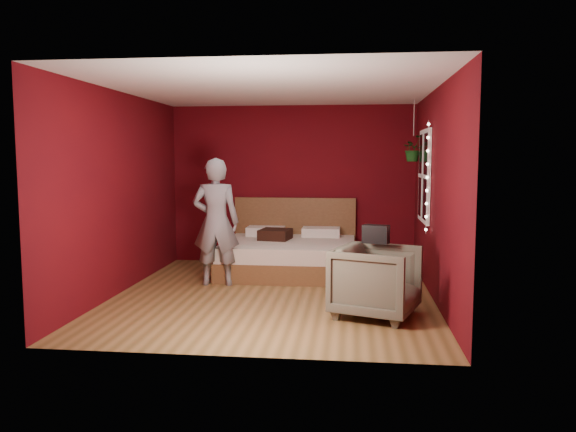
% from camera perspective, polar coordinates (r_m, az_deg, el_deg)
% --- Properties ---
extents(floor, '(4.50, 4.50, 0.00)m').
position_cam_1_polar(floor, '(7.26, -1.48, -8.02)').
color(floor, olive).
rests_on(floor, ground).
extents(room_walls, '(4.04, 4.54, 2.62)m').
position_cam_1_polar(room_walls, '(7.04, -1.52, 5.36)').
color(room_walls, '#55080E').
rests_on(room_walls, ground).
extents(window, '(0.05, 0.97, 1.27)m').
position_cam_1_polar(window, '(7.94, 13.65, 3.97)').
color(window, white).
rests_on(window, room_walls).
extents(fairy_lights, '(0.04, 0.04, 1.45)m').
position_cam_1_polar(fairy_lights, '(7.41, 13.96, 3.83)').
color(fairy_lights, silver).
rests_on(fairy_lights, room_walls).
extents(bed, '(1.99, 1.69, 1.09)m').
position_cam_1_polar(bed, '(8.60, 0.21, -3.87)').
color(bed, brown).
rests_on(bed, ground).
extents(person, '(0.67, 0.47, 1.75)m').
position_cam_1_polar(person, '(7.75, -7.33, -0.60)').
color(person, gray).
rests_on(person, ground).
extents(armchair, '(1.10, 1.08, 0.79)m').
position_cam_1_polar(armchair, '(6.30, 8.96, -6.57)').
color(armchair, '#5D5D4A').
rests_on(armchair, ground).
extents(handbag, '(0.32, 0.23, 0.21)m').
position_cam_1_polar(handbag, '(6.42, 8.92, -1.82)').
color(handbag, black).
rests_on(handbag, armchair).
extents(throw_pillow, '(0.51, 0.51, 0.16)m').
position_cam_1_polar(throw_pillow, '(8.62, -1.30, -1.87)').
color(throw_pillow, black).
rests_on(throw_pillow, bed).
extents(hanging_plant, '(0.44, 0.41, 0.91)m').
position_cam_1_polar(hanging_plant, '(8.57, 12.61, 6.70)').
color(hanging_plant, silver).
rests_on(hanging_plant, room_walls).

